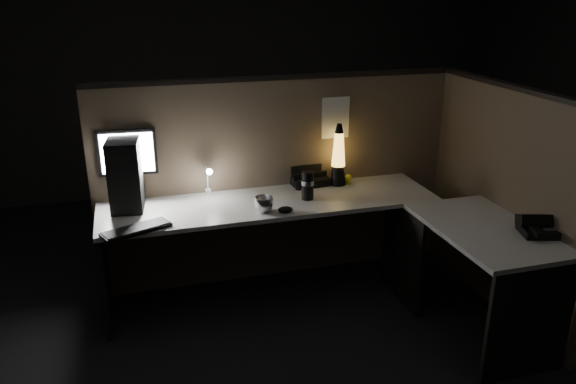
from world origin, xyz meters
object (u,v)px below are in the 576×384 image
object	(u,v)px
monitor	(128,158)
lava_lamp	(338,160)
pc_tower	(127,171)
desk_phone	(538,226)
keyboard	(136,230)

from	to	relation	value
monitor	lava_lamp	bearing A→B (deg)	0.67
pc_tower	desk_phone	size ratio (longest dim) A/B	1.82
monitor	keyboard	distance (m)	0.62
lava_lamp	desk_phone	world-z (taller)	lava_lamp
keyboard	desk_phone	xyz separation A→B (m)	(2.29, -0.70, 0.04)
keyboard	lava_lamp	xyz separation A→B (m)	(1.47, 0.46, 0.18)
lava_lamp	desk_phone	bearing A→B (deg)	-54.68
pc_tower	lava_lamp	world-z (taller)	pc_tower
pc_tower	desk_phone	world-z (taller)	pc_tower
pc_tower	desk_phone	distance (m)	2.60
keyboard	monitor	bearing A→B (deg)	68.50
monitor	desk_phone	distance (m)	2.63
pc_tower	desk_phone	xyz separation A→B (m)	(2.31, -1.18, -0.19)
pc_tower	lava_lamp	size ratio (longest dim) A/B	1.02
pc_tower	monitor	bearing A→B (deg)	83.75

